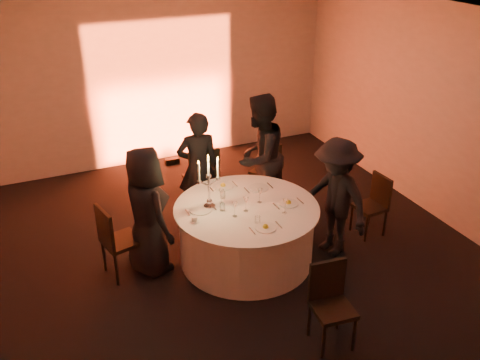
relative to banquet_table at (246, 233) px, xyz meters
name	(u,v)px	position (x,y,z in m)	size (l,w,h in m)	color
floor	(246,259)	(0.00, 0.00, -0.38)	(7.00, 7.00, 0.00)	black
ceiling	(248,21)	(0.00, 0.00, 2.62)	(7.00, 7.00, 0.00)	white
wall_back	(162,77)	(0.00, 3.50, 1.12)	(7.00, 7.00, 0.00)	#B4AEA7
wall_front	(476,357)	(0.00, -3.50, 1.12)	(7.00, 7.00, 0.00)	#B4AEA7
wall_right	(446,117)	(3.00, 0.00, 1.12)	(7.00, 7.00, 0.00)	#B4AEA7
uplighter_fixture	(172,161)	(0.00, 3.20, -0.33)	(0.25, 0.12, 0.10)	black
banquet_table	(246,233)	(0.00, 0.00, 0.00)	(1.80, 1.80, 0.77)	black
chair_left	(115,238)	(-1.58, 0.33, 0.15)	(0.50, 0.50, 0.96)	black
chair_back_left	(202,176)	(-0.08, 1.37, 0.21)	(0.48, 0.48, 1.05)	black
chair_back_right	(269,169)	(1.03, 1.42, 0.09)	(0.52, 0.52, 0.85)	black
chair_right	(374,202)	(1.87, -0.10, 0.09)	(0.40, 0.39, 0.85)	black
chair_front	(330,299)	(0.19, -1.64, 0.12)	(0.44, 0.44, 0.91)	black
guest_left	(147,211)	(-1.17, 0.31, 0.43)	(0.80, 0.52, 1.64)	black
guest_back_left	(198,167)	(-0.19, 1.23, 0.43)	(0.59, 0.39, 1.63)	black
guest_back_right	(259,157)	(0.65, 1.00, 0.53)	(0.89, 0.69, 1.83)	black
guest_right	(335,198)	(1.10, -0.28, 0.41)	(1.03, 0.59, 1.59)	black
plate_left	(201,210)	(-0.54, 0.16, 0.39)	(0.36, 0.28, 0.01)	white
plate_back_left	(223,186)	(-0.06, 0.62, 0.40)	(0.36, 0.27, 0.08)	white
plate_back_right	(259,188)	(0.35, 0.39, 0.39)	(0.35, 0.26, 0.01)	white
plate_right	(288,203)	(0.51, -0.14, 0.40)	(0.36, 0.24, 0.08)	white
plate_front	(266,227)	(-0.01, -0.54, 0.40)	(0.36, 0.25, 0.08)	white
coffee_cup	(195,219)	(-0.70, -0.07, 0.42)	(0.11, 0.11, 0.07)	white
candelabra	(209,189)	(-0.42, 0.18, 0.63)	(0.30, 0.14, 0.72)	silver
wine_glass_a	(260,193)	(0.20, 0.04, 0.52)	(0.07, 0.07, 0.19)	silver
wine_glass_b	(285,203)	(0.36, -0.32, 0.52)	(0.07, 0.07, 0.19)	silver
wine_glass_c	(246,201)	(-0.05, -0.09, 0.52)	(0.07, 0.07, 0.19)	silver
wine_glass_d	(235,206)	(-0.22, -0.15, 0.52)	(0.07, 0.07, 0.19)	silver
wine_glass_e	(221,193)	(-0.24, 0.22, 0.52)	(0.07, 0.07, 0.19)	silver
tumbler_a	(258,220)	(-0.04, -0.40, 0.43)	(0.07, 0.07, 0.09)	silver
tumbler_b	(222,207)	(-0.30, 0.05, 0.43)	(0.07, 0.07, 0.09)	silver
tumbler_c	(223,195)	(-0.18, 0.34, 0.43)	(0.07, 0.07, 0.09)	silver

